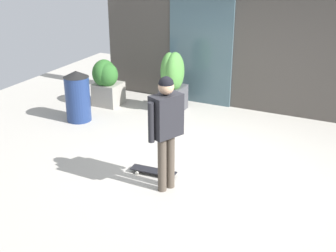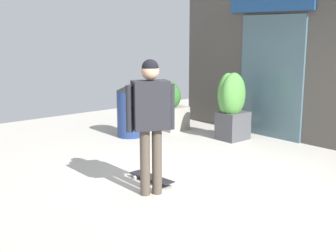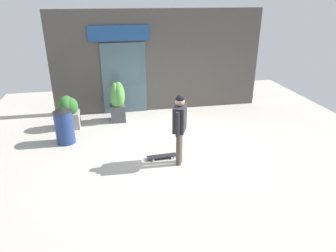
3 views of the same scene
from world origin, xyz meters
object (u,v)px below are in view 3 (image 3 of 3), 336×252
object	(u,v)px
skateboarder	(180,122)
planter_box_right	(69,111)
planter_box_left	(118,101)
skateboard	(162,156)
trash_bin	(64,125)

from	to	relation	value
skateboarder	planter_box_right	bearing A→B (deg)	-20.81
skateboarder	planter_box_left	xyz separation A→B (m)	(-1.33, 3.04, -0.38)
skateboard	skateboarder	bearing A→B (deg)	137.72
skateboard	trash_bin	bearing A→B (deg)	-33.32
planter_box_left	planter_box_right	distance (m)	1.53
planter_box_right	skateboarder	bearing A→B (deg)	-44.18
trash_bin	skateboarder	bearing A→B (deg)	-31.00
planter_box_left	planter_box_right	xyz separation A→B (m)	(-1.50, -0.29, -0.13)
skateboard	trash_bin	distance (m)	2.89
skateboard	planter_box_right	size ratio (longest dim) A/B	0.73
skateboarder	planter_box_right	size ratio (longest dim) A/B	1.67
skateboard	planter_box_right	distance (m)	3.50
planter_box_left	trash_bin	world-z (taller)	planter_box_left
planter_box_right	trash_bin	bearing A→B (deg)	-91.50
planter_box_right	trash_bin	xyz separation A→B (m)	(-0.03, -1.03, -0.04)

